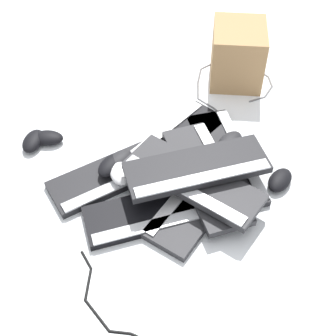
% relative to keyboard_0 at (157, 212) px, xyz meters
% --- Properties ---
extents(ground_plane, '(3.20, 3.20, 0.00)m').
position_rel_keyboard_0_xyz_m(ground_plane, '(-0.17, -0.05, -0.01)').
color(ground_plane, silver).
extents(keyboard_0, '(0.43, 0.41, 0.03)m').
position_rel_keyboard_0_xyz_m(keyboard_0, '(0.00, 0.00, 0.00)').
color(keyboard_0, black).
rests_on(keyboard_0, ground).
extents(keyboard_1, '(0.45, 0.17, 0.03)m').
position_rel_keyboard_0_xyz_m(keyboard_1, '(-0.12, 0.09, 0.00)').
color(keyboard_1, '#232326').
rests_on(keyboard_1, ground).
extents(keyboard_2, '(0.42, 0.42, 0.03)m').
position_rel_keyboard_0_xyz_m(keyboard_2, '(-0.31, 0.09, 0.00)').
color(keyboard_2, black).
rests_on(keyboard_2, ground).
extents(keyboard_3, '(0.46, 0.23, 0.03)m').
position_rel_keyboard_0_xyz_m(keyboard_3, '(-0.28, -0.11, 0.00)').
color(keyboard_3, black).
rests_on(keyboard_3, ground).
extents(keyboard_4, '(0.46, 0.34, 0.03)m').
position_rel_keyboard_0_xyz_m(keyboard_4, '(-0.06, -0.19, 0.00)').
color(keyboard_4, black).
rests_on(keyboard_4, ground).
extents(keyboard_5, '(0.40, 0.43, 0.03)m').
position_rel_keyboard_0_xyz_m(keyboard_5, '(-0.19, 0.07, 0.03)').
color(keyboard_5, '#232326').
rests_on(keyboard_5, keyboard_1).
extents(keyboard_6, '(0.19, 0.45, 0.03)m').
position_rel_keyboard_0_xyz_m(keyboard_6, '(-0.12, 0.06, 0.06)').
color(keyboard_6, '#232326').
rests_on(keyboard_6, keyboard_5).
extents(keyboard_7, '(0.42, 0.41, 0.03)m').
position_rel_keyboard_0_xyz_m(keyboard_7, '(-0.15, 0.06, 0.09)').
color(keyboard_7, black).
rests_on(keyboard_7, keyboard_6).
extents(mouse_0, '(0.12, 0.07, 0.04)m').
position_rel_keyboard_0_xyz_m(mouse_0, '(-0.30, 0.28, 0.01)').
color(mouse_0, black).
rests_on(mouse_0, ground).
extents(mouse_1, '(0.12, 0.08, 0.04)m').
position_rel_keyboard_0_xyz_m(mouse_1, '(-0.35, 0.08, 0.04)').
color(mouse_1, black).
rests_on(mouse_1, keyboard_2).
extents(mouse_2, '(0.12, 0.09, 0.04)m').
position_rel_keyboard_0_xyz_m(mouse_2, '(-0.09, -0.20, 0.04)').
color(mouse_2, black).
rests_on(mouse_2, keyboard_4).
extents(mouse_3, '(0.11, 0.07, 0.04)m').
position_rel_keyboard_0_xyz_m(mouse_3, '(-0.06, -0.21, 0.04)').
color(mouse_3, black).
rests_on(mouse_3, keyboard_4).
extents(mouse_4, '(0.13, 0.10, 0.04)m').
position_rel_keyboard_0_xyz_m(mouse_4, '(-0.04, -0.53, 0.01)').
color(mouse_4, black).
rests_on(mouse_4, ground).
extents(mouse_5, '(0.12, 0.13, 0.04)m').
position_rel_keyboard_0_xyz_m(mouse_5, '(-0.05, -0.17, 0.04)').
color(mouse_5, silver).
rests_on(mouse_5, keyboard_4).
extents(mouse_6, '(0.11, 0.13, 0.04)m').
position_rel_keyboard_0_xyz_m(mouse_6, '(-0.08, -0.49, 0.01)').
color(mouse_6, black).
rests_on(mouse_6, ground).
extents(cable_0, '(0.35, 0.30, 0.01)m').
position_rel_keyboard_0_xyz_m(cable_0, '(-0.69, -0.08, -0.01)').
color(cable_0, '#59595B').
rests_on(cable_0, ground).
extents(cable_1, '(0.16, 0.42, 0.01)m').
position_rel_keyboard_0_xyz_m(cable_1, '(0.32, 0.08, -0.01)').
color(cable_1, black).
rests_on(cable_1, ground).
extents(cardboard_box, '(0.28, 0.27, 0.22)m').
position_rel_keyboard_0_xyz_m(cardboard_box, '(-0.74, -0.08, 0.10)').
color(cardboard_box, '#9E774C').
rests_on(cardboard_box, ground).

